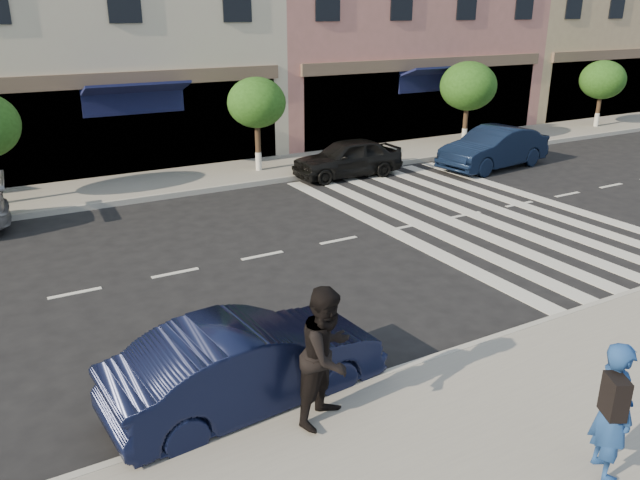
% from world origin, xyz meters
% --- Properties ---
extents(ground, '(120.00, 120.00, 0.00)m').
position_xyz_m(ground, '(0.00, 0.00, 0.00)').
color(ground, black).
rests_on(ground, ground).
extents(sidewalk_near, '(60.00, 4.50, 0.15)m').
position_xyz_m(sidewalk_near, '(0.00, -3.75, 0.07)').
color(sidewalk_near, gray).
rests_on(sidewalk_near, ground).
extents(sidewalk_far, '(60.00, 3.00, 0.15)m').
position_xyz_m(sidewalk_far, '(0.00, 11.00, 0.07)').
color(sidewalk_far, gray).
rests_on(sidewalk_far, ground).
extents(building_centre, '(11.00, 9.00, 11.00)m').
position_xyz_m(building_centre, '(-0.50, 17.00, 5.50)').
color(building_centre, beige).
rests_on(building_centre, ground).
extents(street_tree_c, '(1.90, 1.90, 3.04)m').
position_xyz_m(street_tree_c, '(3.00, 10.80, 2.36)').
color(street_tree_c, '#473323').
rests_on(street_tree_c, sidewalk_far).
extents(street_tree_ea, '(2.20, 2.20, 3.19)m').
position_xyz_m(street_tree_ea, '(12.00, 10.80, 2.39)').
color(street_tree_ea, '#473323').
rests_on(street_tree_ea, sidewalk_far).
extents(street_tree_eb, '(2.00, 2.00, 2.94)m').
position_xyz_m(street_tree_eb, '(20.00, 10.80, 2.22)').
color(street_tree_eb, '#473323').
rests_on(street_tree_eb, sidewalk_far).
extents(photographer, '(0.64, 0.73, 1.68)m').
position_xyz_m(photographer, '(0.44, -4.46, 0.99)').
color(photographer, navy).
rests_on(photographer, sidewalk_near).
extents(walker, '(1.13, 1.05, 1.86)m').
position_xyz_m(walker, '(-1.82, -2.00, 1.08)').
color(walker, black).
rests_on(walker, sidewalk_near).
extents(car_near_mid, '(3.98, 1.68, 1.28)m').
position_xyz_m(car_near_mid, '(-2.50, -1.00, 0.64)').
color(car_near_mid, black).
rests_on(car_near_mid, ground).
extents(car_far_mid, '(3.73, 1.60, 1.25)m').
position_xyz_m(car_far_mid, '(5.42, 9.10, 0.63)').
color(car_far_mid, black).
rests_on(car_far_mid, ground).
extents(car_far_right, '(4.44, 2.02, 1.41)m').
position_xyz_m(car_far_right, '(10.44, 7.60, 0.71)').
color(car_far_right, black).
rests_on(car_far_right, ground).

